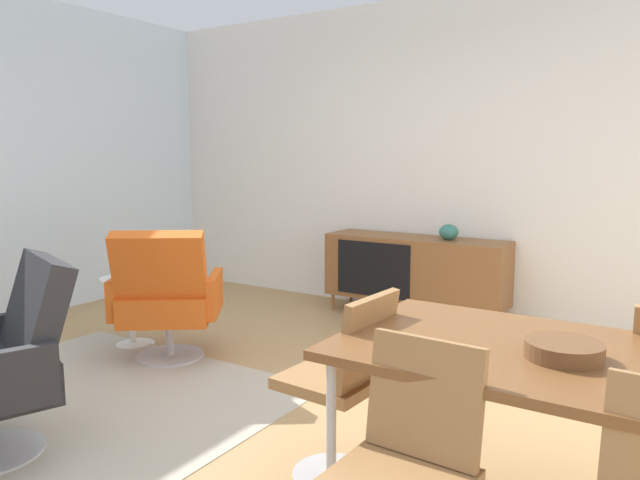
% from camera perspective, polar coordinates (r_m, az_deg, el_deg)
% --- Properties ---
extents(ground_plane, '(8.32, 8.32, 0.00)m').
position_cam_1_polar(ground_plane, '(3.36, -3.68, -17.00)').
color(ground_plane, tan).
extents(wall_back, '(6.80, 0.12, 2.80)m').
position_cam_1_polar(wall_back, '(5.36, 12.91, 7.68)').
color(wall_back, white).
rests_on(wall_back, ground_plane).
extents(sideboard, '(1.60, 0.45, 0.72)m').
position_cam_1_polar(sideboard, '(5.26, 9.13, -2.76)').
color(sideboard, brown).
rests_on(sideboard, ground_plane).
extents(vase_cobalt, '(0.16, 0.16, 0.13)m').
position_cam_1_polar(vase_cobalt, '(5.09, 12.33, 0.76)').
color(vase_cobalt, '#337266').
rests_on(vase_cobalt, sideboard).
extents(dining_table, '(1.60, 0.90, 0.74)m').
position_cam_1_polar(dining_table, '(2.27, 22.62, -11.22)').
color(dining_table, brown).
rests_on(dining_table, ground_plane).
extents(wooden_bowl_on_table, '(0.26, 0.26, 0.06)m').
position_cam_1_polar(wooden_bowl_on_table, '(2.21, 22.49, -9.80)').
color(wooden_bowl_on_table, brown).
rests_on(wooden_bowl_on_table, dining_table).
extents(dining_chair_near_window, '(0.45, 0.43, 0.86)m').
position_cam_1_polar(dining_chair_near_window, '(2.63, 2.33, -13.21)').
color(dining_chair_near_window, '#9E7042').
rests_on(dining_chair_near_window, ground_plane).
extents(dining_chair_front_left, '(0.42, 0.44, 0.86)m').
position_cam_1_polar(dining_chair_front_left, '(1.96, 8.33, -21.22)').
color(dining_chair_front_left, '#9E7042').
rests_on(dining_chair_front_left, ground_plane).
extents(lounge_chair_red, '(0.90, 0.89, 0.95)m').
position_cam_1_polar(lounge_chair_red, '(4.24, -14.67, -5.18)').
color(lounge_chair_red, '#D85919').
rests_on(lounge_chair_red, ground_plane).
extents(armchair_black_shell, '(0.85, 0.82, 0.95)m').
position_cam_1_polar(armchair_black_shell, '(3.25, -28.49, -10.02)').
color(armchair_black_shell, '#262628').
rests_on(armchair_black_shell, ground_plane).
extents(side_table_round, '(0.44, 0.44, 0.52)m').
position_cam_1_polar(side_table_round, '(4.71, -17.75, -5.81)').
color(side_table_round, white).
rests_on(side_table_round, ground_plane).
extents(fruit_bowl, '(0.20, 0.20, 0.11)m').
position_cam_1_polar(fruit_bowl, '(4.66, -17.88, -3.00)').
color(fruit_bowl, '#262628').
rests_on(fruit_bowl, side_table_round).
extents(area_rug, '(2.20, 1.70, 0.01)m').
position_cam_1_polar(area_rug, '(3.88, -20.62, -13.87)').
color(area_rug, '#B7AD99').
rests_on(area_rug, ground_plane).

